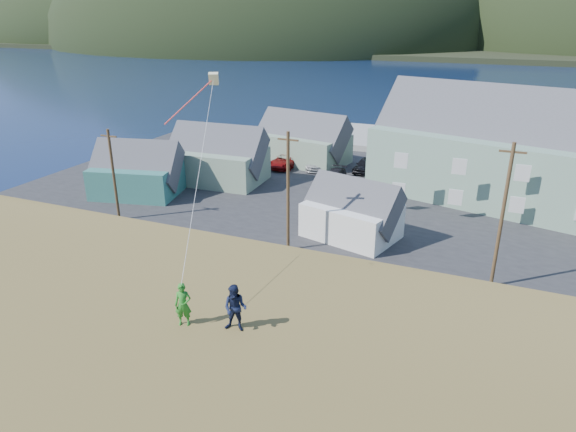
# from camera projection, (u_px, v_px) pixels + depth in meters

# --- Properties ---
(ground) EXTENTS (900.00, 900.00, 0.00)m
(ground) POSITION_uv_depth(u_px,v_px,m) (324.00, 267.00, 37.29)
(ground) COLOR #0A1638
(ground) RESTS_ON ground
(grass_strip) EXTENTS (110.00, 8.00, 0.10)m
(grass_strip) POSITION_uv_depth(u_px,v_px,m) (315.00, 279.00, 35.55)
(grass_strip) COLOR #4C3D19
(grass_strip) RESTS_ON ground
(waterfront_lot) EXTENTS (72.00, 36.00, 0.12)m
(waterfront_lot) POSITION_uv_depth(u_px,v_px,m) (378.00, 195.00, 51.84)
(waterfront_lot) COLOR #28282B
(waterfront_lot) RESTS_ON ground
(wharf) EXTENTS (26.00, 14.00, 0.90)m
(wharf) POSITION_uv_depth(u_px,v_px,m) (375.00, 138.00, 73.57)
(wharf) COLOR gray
(wharf) RESTS_ON ground
(far_shore) EXTENTS (900.00, 320.00, 2.00)m
(far_shore) POSITION_uv_depth(u_px,v_px,m) (496.00, 40.00, 319.87)
(far_shore) COLOR black
(far_shore) RESTS_ON ground
(far_hills) EXTENTS (760.00, 265.00, 143.00)m
(far_hills) POSITION_uv_depth(u_px,v_px,m) (566.00, 44.00, 263.37)
(far_hills) COLOR black
(far_hills) RESTS_ON ground
(shed_teal) EXTENTS (9.64, 7.69, 6.74)m
(shed_teal) POSITION_uv_depth(u_px,v_px,m) (137.00, 171.00, 51.11)
(shed_teal) COLOR #285E5C
(shed_teal) RESTS_ON waterfront_lot
(shed_palegreen_near) EXTENTS (10.56, 6.93, 7.51)m
(shed_palegreen_near) POSITION_uv_depth(u_px,v_px,m) (217.00, 157.00, 55.00)
(shed_palegreen_near) COLOR gray
(shed_palegreen_near) RESTS_ON waterfront_lot
(shed_white) EXTENTS (8.53, 6.71, 5.98)m
(shed_white) POSITION_uv_depth(u_px,v_px,m) (352.00, 211.00, 41.32)
(shed_white) COLOR white
(shed_white) RESTS_ON waterfront_lot
(shed_palegreen_far) EXTENTS (12.21, 8.40, 7.54)m
(shed_palegreen_far) POSITION_uv_depth(u_px,v_px,m) (302.00, 140.00, 62.15)
(shed_palegreen_far) COLOR gray
(shed_palegreen_far) RESTS_ON waterfront_lot
(utility_poles) EXTENTS (31.28, 0.24, 9.86)m
(utility_poles) POSITION_uv_depth(u_px,v_px,m) (294.00, 195.00, 37.89)
(utility_poles) COLOR #47331E
(utility_poles) RESTS_ON waterfront_lot
(parked_cars) EXTENTS (28.18, 13.11, 1.58)m
(parked_cars) POSITION_uv_depth(u_px,v_px,m) (317.00, 165.00, 58.97)
(parked_cars) COLOR black
(parked_cars) RESTS_ON waterfront_lot
(kite_flyer_green) EXTENTS (0.67, 0.56, 1.57)m
(kite_flyer_green) POSITION_uv_depth(u_px,v_px,m) (183.00, 305.00, 17.46)
(kite_flyer_green) COLOR #247B21
(kite_flyer_green) RESTS_ON hillside
(kite_flyer_navy) EXTENTS (0.91, 0.76, 1.69)m
(kite_flyer_navy) POSITION_uv_depth(u_px,v_px,m) (235.00, 308.00, 17.14)
(kite_flyer_navy) COLOR #141C38
(kite_flyer_navy) RESTS_ON hillside
(kite_rig) EXTENTS (2.49, 4.81, 11.23)m
(kite_rig) POSITION_uv_depth(u_px,v_px,m) (209.00, 85.00, 23.97)
(kite_rig) COLOR beige
(kite_rig) RESTS_ON ground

